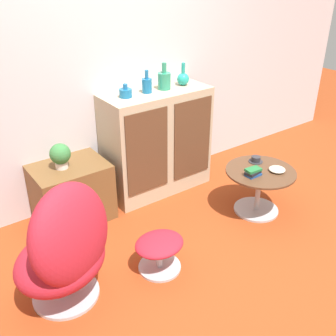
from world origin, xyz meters
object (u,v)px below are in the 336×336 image
potted_plant (60,155)px  teacup (256,160)px  sideboard (157,142)px  coffee_table (259,185)px  vase_leftmost (126,93)px  vase_inner_right (164,80)px  book_stack (253,172)px  ottoman (159,248)px  vase_inner_left (147,85)px  egg_chair (66,248)px  bowl (277,169)px  vase_rightmost (183,78)px  tv_console (72,193)px

potted_plant → teacup: potted_plant is taller
sideboard → potted_plant: 0.96m
coffee_table → vase_leftmost: 1.42m
vase_inner_right → book_stack: 1.14m
ottoman → book_stack: bearing=4.7°
sideboard → potted_plant: size_ratio=4.72×
vase_inner_left → vase_inner_right: vase_inner_right is taller
vase_inner_left → book_stack: (0.47, -0.90, -0.62)m
egg_chair → bowl: 1.91m
ottoman → book_stack: (1.03, 0.09, 0.26)m
sideboard → vase_leftmost: bearing=179.3°
vase_rightmost → vase_leftmost: bearing=-180.0°
bowl → potted_plant: bearing=148.1°
vase_leftmost → potted_plant: (-0.64, -0.01, -0.40)m
teacup → bowl: (0.02, -0.23, -0.00)m
vase_inner_left → vase_rightmost: 0.40m
coffee_table → vase_inner_right: 1.26m
sideboard → vase_inner_left: 0.58m
egg_chair → vase_leftmost: size_ratio=7.86×
bowl → vase_leftmost: bearing=133.1°
ottoman → book_stack: 1.07m
ottoman → potted_plant: size_ratio=1.72×
tv_console → ottoman: tv_console is taller
tv_console → coffee_table: tv_console is taller
potted_plant → coffee_table: bearing=-31.1°
vase_inner_right → egg_chair: bearing=-147.6°
coffee_table → teacup: bearing=58.3°
vase_inner_right → sideboard: bearing=-177.6°
sideboard → ottoman: (-0.66, -0.99, -0.31)m
coffee_table → potted_plant: 1.73m
book_stack → tv_console: bearing=144.9°
ottoman → vase_inner_left: (0.57, 0.99, 0.88)m
sideboard → egg_chair: size_ratio=1.12×
vase_rightmost → vase_inner_right: bearing=180.0°
vase_leftmost → vase_rightmost: bearing=0.0°
vase_inner_right → potted_plant: bearing=-179.5°
vase_inner_right → bowl: 1.27m
tv_console → ottoman: 1.01m
book_stack → coffee_table: bearing=9.8°
egg_chair → book_stack: bearing=-0.6°
egg_chair → teacup: bearing=4.4°
vase_inner_left → teacup: vase_inner_left is taller
ottoman → coffee_table: 1.16m
tv_console → teacup: bearing=-26.3°
potted_plant → book_stack: 1.61m
vase_leftmost → vase_rightmost: vase_rightmost is taller
egg_chair → vase_inner_right: 1.78m
bowl → vase_inner_left: bearing=125.4°
egg_chair → vase_leftmost: vase_leftmost is taller
coffee_table → vase_rightmost: (-0.19, 0.88, 0.79)m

